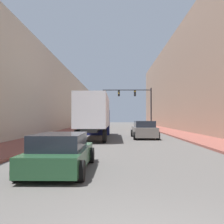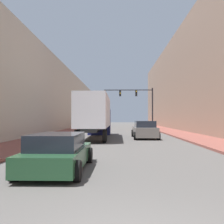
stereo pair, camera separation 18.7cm
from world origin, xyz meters
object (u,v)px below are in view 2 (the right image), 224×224
Objects in this scene: semi_truck at (96,115)px; suv_car at (145,130)px; sedan_car at (58,153)px; traffic_signal_gantry at (141,101)px.

suv_car is (4.54, -0.16, -1.40)m from semi_truck.
suv_car is at bearing 72.04° from sedan_car.
semi_truck reaches higher than suv_car.
traffic_signal_gantry reaches higher than sedan_car.
traffic_signal_gantry is at bearing 86.30° from suv_car.
semi_truck reaches higher than sedan_car.
semi_truck is at bearing 177.95° from suv_car.
suv_car reaches higher than sedan_car.
sedan_car is 0.91× the size of suv_car.
traffic_signal_gantry is (5.58, 29.38, 3.89)m from sedan_car.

